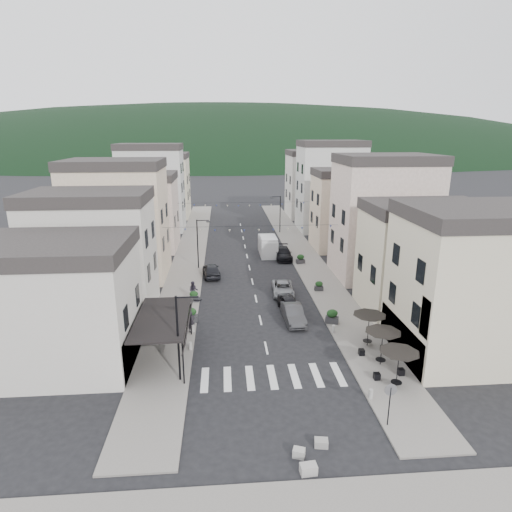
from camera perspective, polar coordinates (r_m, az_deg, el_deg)
The scene contains 33 objects.
ground at distance 28.10m, azimuth 2.68°, elevation -17.96°, with size 700.00×700.00×0.00m, color black.
sidewalk_left at distance 57.41m, azimuth -8.76°, elevation 0.15°, with size 4.00×76.00×0.12m, color slate.
sidewalk_right at distance 58.21m, azimuth 6.12°, elevation 0.48°, with size 4.00×76.00×0.12m, color slate.
hill_backdrop at distance 323.44m, azimuth -4.08°, elevation 13.41°, with size 640.00×360.00×70.00m, color black.
boutique_building at distance 32.86m, azimuth -26.56°, elevation -6.59°, with size 12.00×8.00×8.00m, color beige.
bistro_building at distance 34.01m, azimuth 26.98°, elevation -4.10°, with size 10.00×8.00×10.00m, color beige.
boutique_awning at distance 31.05m, azimuth -11.96°, elevation -8.22°, with size 3.77×7.50×3.28m.
buildings_row_left at distance 62.61m, azimuth -15.08°, elevation 6.81°, with size 10.20×54.16×14.00m.
buildings_row_right at distance 62.89m, azimuth 11.86°, elevation 7.24°, with size 10.20×54.16×14.50m.
cafe_terrace at distance 31.05m, azimuth 16.55°, elevation -10.11°, with size 2.50×8.10×2.53m.
streetlamp_left_near at distance 27.94m, azimuth -9.85°, elevation -9.65°, with size 1.70×0.56×6.00m.
streetlamp_left_far at distance 50.58m, azimuth -7.50°, elevation 2.28°, with size 1.70×0.56×6.00m.
streetlamp_right_far at distance 68.70m, azimuth 3.01°, elevation 6.09°, with size 1.70×0.56×6.00m.
traffic_sign at distance 25.55m, azimuth 17.45°, elevation -17.45°, with size 0.70×0.07×2.70m.
bollards at distance 32.56m, azimuth 1.47°, elevation -11.92°, with size 11.66×10.26×0.60m.
bunting_near at distance 46.27m, azimuth -0.60°, elevation 3.59°, with size 19.00×0.28×0.62m.
bunting_far at distance 61.95m, azimuth -1.62°, elevation 6.83°, with size 19.00×0.28×0.62m.
parked_car_a at distance 39.38m, azimuth 4.44°, elevation -6.37°, with size 1.60×3.97×1.35m, color black.
parked_car_b at distance 37.22m, azimuth 5.00°, elevation -7.70°, with size 1.53×4.38×1.44m, color #2E2E30.
parked_car_c at distance 43.18m, azimuth 3.60°, elevation -4.34°, with size 2.09×4.53×1.26m, color gray.
parked_car_d at distance 55.17m, azimuth 3.65°, elevation 0.37°, with size 2.03×5.00×1.45m, color black.
parked_car_e at distance 48.58m, azimuth -5.98°, elevation -1.87°, with size 1.78×4.42×1.51m, color black.
delivery_van at distance 56.77m, azimuth 1.59°, elevation 1.42°, with size 2.16×5.39×2.58m.
pedestrian_a at distance 35.42m, azimuth -8.61°, elevation -8.64°, with size 0.64×0.42×1.75m, color black.
pedestrian_b at distance 41.82m, azimuth -8.34°, elevation -4.58°, with size 0.90×0.70×1.85m, color #24202B.
concrete_block_a at distance 23.02m, azimuth 7.02°, elevation -26.37°, with size 0.80×0.50×0.50m, color gray.
concrete_block_b at distance 23.82m, azimuth 5.74°, elevation -24.66°, with size 0.60×0.45×0.45m, color #9A9792.
concrete_block_c at distance 24.54m, azimuth 8.70°, elevation -23.41°, with size 0.70×0.50×0.40m, color gray.
planter_la at distance 37.27m, azimuth -8.71°, elevation -7.76°, with size 1.17×0.68×1.28m.
planter_lb at distance 41.50m, azimuth -8.28°, elevation -5.35°, with size 0.96×0.55×1.06m.
planter_ra at distance 37.20m, azimuth 10.11°, elevation -7.93°, with size 1.23×0.95×1.22m.
planter_rb at distance 44.32m, azimuth 8.38°, elevation -3.97°, with size 0.92×0.55×0.99m.
planter_rc at distance 53.02m, azimuth 5.95°, elevation -0.40°, with size 1.12×0.77×1.15m.
Camera 1 is at (-3.07, -23.04, 15.79)m, focal length 30.00 mm.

